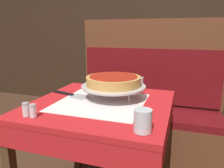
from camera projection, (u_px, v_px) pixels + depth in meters
dining_table_front at (101, 117)px, 1.33m from camera, size 0.81×0.81×0.75m
dining_table_rear at (172, 74)px, 2.80m from camera, size 0.63×0.63×0.75m
booth_bench at (146, 119)px, 2.01m from camera, size 1.30×0.44×1.27m
back_wall_panel at (154, 29)px, 3.14m from camera, size 6.00×0.04×2.40m
pizza_pan_stand at (114, 87)px, 1.36m from camera, size 0.40×0.40×0.09m
deep_dish_pizza at (114, 81)px, 1.35m from camera, size 0.34×0.34×0.06m
pizza_server at (71, 95)px, 1.44m from camera, size 0.29×0.13×0.01m
water_glass_near at (143, 121)px, 0.91m from camera, size 0.08×0.08×0.10m
salt_shaker at (26, 110)px, 1.08m from camera, size 0.03×0.03×0.07m
pepper_shaker at (33, 111)px, 1.07m from camera, size 0.03×0.03×0.07m
napkin_holder at (136, 83)px, 1.58m from camera, size 0.10×0.05×0.09m
condiment_caddy at (179, 62)px, 2.67m from camera, size 0.13×0.13×0.17m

